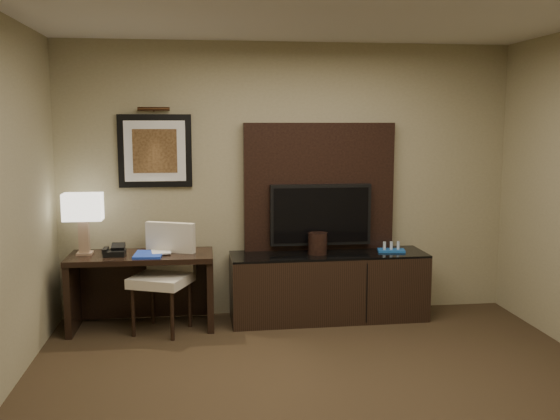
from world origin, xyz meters
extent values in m
cube|color=gray|center=(0.00, 2.50, 1.35)|extent=(4.50, 0.01, 2.70)
cube|color=black|center=(-1.43, 2.15, 0.35)|extent=(1.33, 0.58, 0.71)
cube|color=black|center=(0.36, 2.20, 0.33)|extent=(1.92, 0.57, 0.66)
cube|color=black|center=(0.30, 2.44, 1.27)|extent=(1.50, 0.12, 1.30)
cube|color=black|center=(0.30, 2.34, 1.02)|extent=(1.00, 0.08, 0.60)
cube|color=black|center=(-1.30, 2.48, 1.65)|extent=(0.70, 0.04, 0.70)
cylinder|color=#3B2313|center=(-1.30, 2.44, 2.05)|extent=(0.04, 0.04, 0.30)
cube|color=#1C3DB9|center=(-1.36, 2.07, 0.72)|extent=(0.27, 0.35, 0.02)
imported|color=#C2AB98|center=(-1.34, 2.15, 0.83)|extent=(0.18, 0.05, 0.24)
cylinder|color=black|center=(0.25, 2.19, 0.76)|extent=(0.19, 0.19, 0.21)
camera|label=1|loc=(-0.86, -3.65, 1.92)|focal=40.00mm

